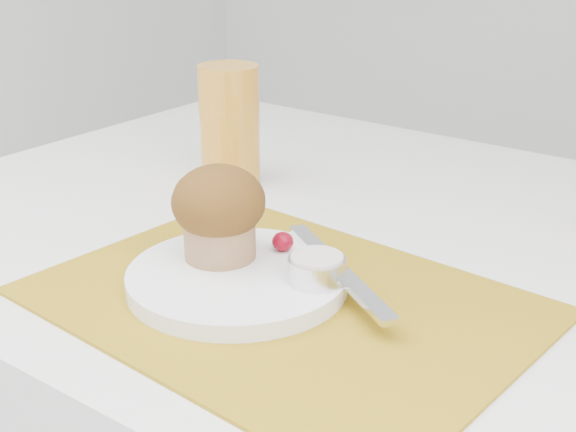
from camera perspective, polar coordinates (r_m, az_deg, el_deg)
The scene contains 9 objects.
placemat at distance 0.74m, azimuth -0.37°, elevation -6.05°, with size 0.44×0.32×0.00m, color #A27C16.
plate at distance 0.76m, azimuth -3.63°, elevation -4.46°, with size 0.21×0.21×0.02m, color white.
ramekin at distance 0.73m, azimuth 2.06°, elevation -3.84°, with size 0.05×0.05×0.02m, color silver.
cream at distance 0.72m, azimuth 2.07°, elevation -3.04°, with size 0.05×0.05×0.01m, color silver.
raspberry_near at distance 0.79m, azimuth -0.38°, elevation -1.83°, with size 0.02×0.02×0.02m, color #5B020E.
raspberry_far at distance 0.76m, azimuth 1.69°, elevation -3.01°, with size 0.02×0.02×0.02m, color #570219.
butter_knife at distance 0.75m, azimuth 3.57°, elevation -3.81°, with size 0.22×0.02×0.01m, color silver.
juice_glass at distance 1.03m, azimuth -4.17°, elevation 6.45°, with size 0.08×0.08×0.15m, color orange.
muffin at distance 0.77m, azimuth -4.94°, elevation 0.38°, with size 0.09×0.09×0.09m.
Camera 1 is at (0.38, -0.66, 1.10)m, focal length 50.00 mm.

